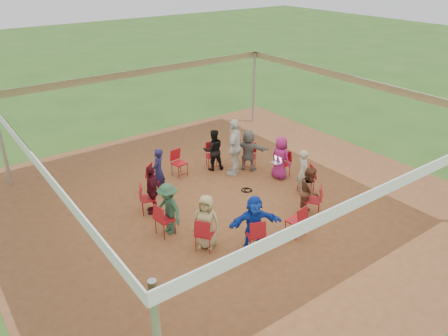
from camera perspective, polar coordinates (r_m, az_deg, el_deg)
ground at (r=13.01m, az=0.84°, el=-4.45°), size 80.00×80.00×0.00m
dirt_patch at (r=13.00m, az=0.84°, el=-4.43°), size 13.00×13.00×0.00m
tent at (r=11.98m, az=0.91°, el=5.37°), size 10.33×10.33×3.00m
chair_0 at (r=14.38m, az=7.63°, el=0.49°), size 0.49×0.48×0.90m
chair_1 at (r=14.86m, az=3.28°, el=1.56°), size 0.61×0.60×0.90m
chair_2 at (r=14.86m, az=-1.48°, el=1.60°), size 0.56×0.57×0.90m
chair_3 at (r=14.39m, az=-5.85°, el=0.60°), size 0.48×0.49×0.90m
chair_4 at (r=13.53m, az=-8.95°, el=-1.33°), size 0.60×0.61×0.90m
chair_5 at (r=12.47m, az=-9.85°, el=-3.95°), size 0.57×0.56×0.90m
chair_6 at (r=11.46m, az=-7.72°, el=-6.68°), size 0.49×0.48×0.90m
chair_7 at (r=10.84m, az=-2.51°, el=-8.57°), size 0.61×0.60×0.90m
chair_8 at (r=10.84m, az=4.10°, el=-8.62°), size 0.56×0.57×0.90m
chair_9 at (r=11.46m, az=9.35°, el=-6.83°), size 0.48×0.49×0.90m
chair_10 at (r=12.46m, az=11.54°, el=-4.12°), size 0.60×0.61×0.90m
chair_11 at (r=13.52m, az=10.69°, el=-1.49°), size 0.57×0.56×0.90m
person_seated_0 at (r=14.18m, az=7.39°, el=1.34°), size 0.48×0.75×1.43m
person_seated_1 at (r=14.64m, az=3.20°, el=2.34°), size 1.21×1.35×1.43m
person_seated_2 at (r=14.64m, az=-1.39°, el=2.38°), size 0.80×0.63×1.43m
person_seated_3 at (r=13.36m, az=-8.56°, el=-0.36°), size 0.62×0.59×1.43m
person_seated_4 at (r=12.34m, az=-9.39°, el=-2.79°), size 0.72×0.94×1.43m
person_seated_5 at (r=11.38m, az=-7.32°, el=-5.31°), size 0.58×0.98×1.43m
person_seated_6 at (r=10.78m, az=-2.34°, el=-7.03°), size 0.74×0.79×1.43m
person_seated_7 at (r=10.78m, az=3.95°, el=-7.08°), size 1.42×0.96×1.43m
person_seated_8 at (r=12.33m, az=11.09°, el=-2.96°), size 0.80×0.74×1.43m
person_seated_9 at (r=13.36m, az=10.32°, el=-0.52°), size 0.52×0.61×1.43m
standing_person at (r=14.25m, az=1.40°, el=2.76°), size 1.24×1.14×1.92m
cable_coil at (r=13.61m, az=3.04°, el=-2.91°), size 0.36×0.36×0.03m
laptop at (r=14.09m, az=6.95°, el=0.96°), size 0.29×0.34×0.21m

